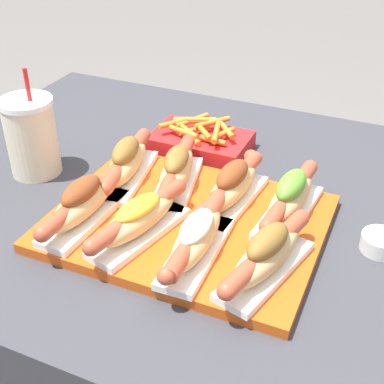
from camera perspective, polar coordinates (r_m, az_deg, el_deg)
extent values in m
cube|color=#333338|center=(1.20, 3.99, -15.67)|extent=(1.29, 0.86, 0.73)
cube|color=#CC4C14|center=(0.89, -0.52, -3.30)|extent=(0.44, 0.34, 0.02)
cube|color=white|center=(0.89, -11.39, -2.67)|extent=(0.07, 0.19, 0.01)
ellipsoid|color=tan|center=(0.88, -11.59, -1.18)|extent=(0.05, 0.17, 0.04)
cylinder|color=#AD472D|center=(0.87, -11.64, -0.79)|extent=(0.03, 0.20, 0.03)
sphere|color=#AD472D|center=(0.81, -15.71, -4.34)|extent=(0.03, 0.03, 0.03)
sphere|color=#AD472D|center=(0.94, -8.13, 2.27)|extent=(0.03, 0.03, 0.03)
ellipsoid|color=brown|center=(0.86, -11.76, 0.12)|extent=(0.04, 0.09, 0.03)
cube|color=white|center=(0.84, -5.62, -4.34)|extent=(0.10, 0.20, 0.01)
ellipsoid|color=tan|center=(0.83, -5.73, -2.80)|extent=(0.08, 0.17, 0.04)
cylinder|color=#AD472D|center=(0.82, -5.75, -2.40)|extent=(0.07, 0.20, 0.03)
sphere|color=#AD472D|center=(0.77, -10.73, -5.83)|extent=(0.03, 0.03, 0.03)
sphere|color=#AD472D|center=(0.89, -1.46, 0.60)|extent=(0.03, 0.03, 0.03)
ellipsoid|color=gold|center=(0.82, -5.80, -1.64)|extent=(0.06, 0.10, 0.02)
cube|color=white|center=(0.80, 0.22, -6.38)|extent=(0.07, 0.19, 0.01)
ellipsoid|color=tan|center=(0.79, 0.22, -4.80)|extent=(0.05, 0.17, 0.04)
cylinder|color=#AD472D|center=(0.78, 0.22, -4.39)|extent=(0.03, 0.20, 0.03)
sphere|color=#AD472D|center=(0.71, -2.76, -8.94)|extent=(0.03, 0.03, 0.03)
sphere|color=#AD472D|center=(0.86, 2.66, -0.61)|extent=(0.03, 0.03, 0.03)
ellipsoid|color=silver|center=(0.77, 0.23, -3.60)|extent=(0.04, 0.09, 0.02)
cube|color=white|center=(0.78, 7.79, -8.28)|extent=(0.10, 0.20, 0.01)
ellipsoid|color=tan|center=(0.76, 7.95, -6.70)|extent=(0.09, 0.17, 0.04)
cylinder|color=#AD472D|center=(0.76, 7.99, -6.28)|extent=(0.07, 0.20, 0.03)
sphere|color=#AD472D|center=(0.69, 3.66, -10.51)|extent=(0.03, 0.03, 0.03)
sphere|color=#AD472D|center=(0.83, 11.55, -2.74)|extent=(0.03, 0.03, 0.03)
ellipsoid|color=brown|center=(0.75, 8.09, -5.26)|extent=(0.06, 0.10, 0.04)
cube|color=white|center=(0.99, -6.90, 1.70)|extent=(0.09, 0.19, 0.01)
ellipsoid|color=tan|center=(0.98, -7.00, 3.11)|extent=(0.07, 0.17, 0.04)
cylinder|color=#AD472D|center=(0.97, -7.03, 3.47)|extent=(0.06, 0.20, 0.03)
sphere|color=#AD472D|center=(0.89, -9.23, 0.38)|extent=(0.03, 0.03, 0.03)
sphere|color=#AD472D|center=(1.05, -5.16, 6.09)|extent=(0.03, 0.03, 0.03)
ellipsoid|color=brown|center=(0.96, -7.10, 4.38)|extent=(0.05, 0.10, 0.04)
cube|color=white|center=(0.96, -1.62, 0.85)|extent=(0.10, 0.20, 0.01)
ellipsoid|color=tan|center=(0.94, -1.65, 2.28)|extent=(0.08, 0.17, 0.04)
cylinder|color=#AD472D|center=(0.94, -1.66, 2.66)|extent=(0.07, 0.20, 0.03)
sphere|color=#AD472D|center=(0.86, -3.15, -0.66)|extent=(0.03, 0.03, 0.03)
sphere|color=#AD472D|center=(1.03, -0.40, 5.43)|extent=(0.03, 0.03, 0.03)
ellipsoid|color=brown|center=(0.93, -1.67, 3.52)|extent=(0.06, 0.10, 0.03)
cube|color=white|center=(0.92, 3.94, -0.87)|extent=(0.08, 0.19, 0.01)
ellipsoid|color=tan|center=(0.90, 4.01, 0.61)|extent=(0.06, 0.17, 0.04)
cylinder|color=#AD472D|center=(0.90, 4.02, 0.99)|extent=(0.04, 0.20, 0.03)
sphere|color=#AD472D|center=(0.82, 1.02, -2.24)|extent=(0.03, 0.03, 0.03)
sphere|color=#AD472D|center=(0.98, 6.55, 3.72)|extent=(0.03, 0.03, 0.03)
ellipsoid|color=brown|center=(0.89, 4.07, 1.93)|extent=(0.05, 0.09, 0.04)
cube|color=white|center=(0.90, 10.23, -2.15)|extent=(0.08, 0.19, 0.01)
ellipsoid|color=tan|center=(0.88, 10.40, -0.67)|extent=(0.06, 0.17, 0.04)
cylinder|color=#AD472D|center=(0.88, 10.45, -0.28)|extent=(0.04, 0.20, 0.03)
sphere|color=#AD472D|center=(0.80, 8.00, -3.73)|extent=(0.03, 0.03, 0.03)
sphere|color=#AD472D|center=(0.96, 12.49, 2.59)|extent=(0.03, 0.03, 0.03)
ellipsoid|color=#5B992D|center=(0.87, 10.57, 0.70)|extent=(0.05, 0.09, 0.04)
cylinder|color=silver|center=(0.89, 19.46, -5.13)|extent=(0.06, 0.06, 0.03)
cylinder|color=beige|center=(0.88, 19.56, -4.68)|extent=(0.05, 0.05, 0.01)
cylinder|color=beige|center=(1.05, -16.69, 5.42)|extent=(0.09, 0.09, 0.14)
cylinder|color=white|center=(1.02, -17.36, 9.15)|extent=(0.10, 0.10, 0.01)
cylinder|color=red|center=(1.00, -17.16, 10.88)|extent=(0.01, 0.01, 0.06)
cube|color=red|center=(1.11, 0.93, 5.33)|extent=(0.20, 0.13, 0.03)
cylinder|color=orange|center=(1.08, 3.18, 6.17)|extent=(0.04, 0.07, 0.01)
cylinder|color=orange|center=(1.07, 2.26, 5.55)|extent=(0.06, 0.02, 0.01)
cylinder|color=orange|center=(1.12, -0.26, 7.57)|extent=(0.07, 0.04, 0.01)
cylinder|color=orange|center=(1.07, 2.60, 6.37)|extent=(0.03, 0.08, 0.01)
cylinder|color=orange|center=(1.11, -1.96, 7.38)|extent=(0.05, 0.06, 0.01)
cylinder|color=orange|center=(1.08, 0.06, 5.86)|extent=(0.05, 0.05, 0.01)
cylinder|color=orange|center=(1.13, 0.00, 7.64)|extent=(0.05, 0.08, 0.01)
cylinder|color=orange|center=(1.09, 3.70, 6.61)|extent=(0.05, 0.06, 0.01)
cylinder|color=orange|center=(1.10, 0.23, 6.68)|extent=(0.05, 0.06, 0.01)
cylinder|color=orange|center=(1.12, 0.33, 7.72)|extent=(0.09, 0.04, 0.01)
cylinder|color=orange|center=(1.08, -0.89, 6.43)|extent=(0.07, 0.03, 0.01)
cylinder|color=orange|center=(1.10, -0.65, 6.70)|extent=(0.07, 0.06, 0.01)
cylinder|color=orange|center=(1.08, 1.30, 6.42)|extent=(0.05, 0.05, 0.01)
cylinder|color=orange|center=(1.11, 2.16, 7.43)|extent=(0.06, 0.07, 0.01)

